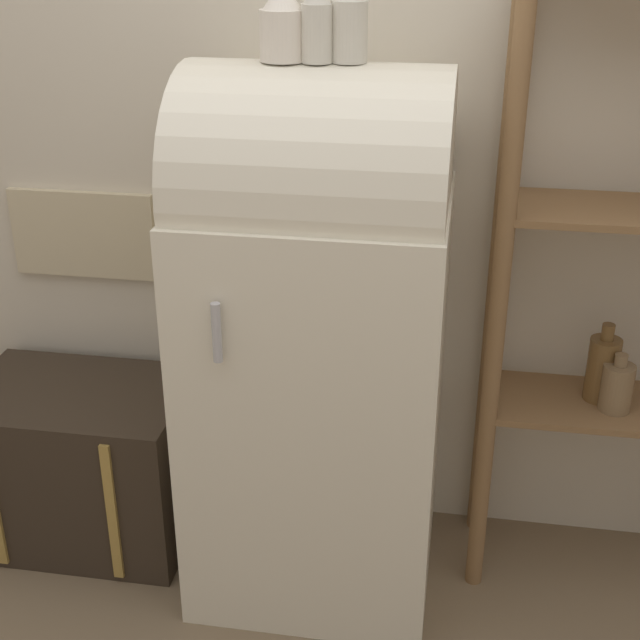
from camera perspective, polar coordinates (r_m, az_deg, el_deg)
ground_plane at (r=2.78m, az=-0.92°, el=-18.22°), size 12.00×12.00×0.00m
wall_back at (r=2.65m, az=1.08°, el=12.92°), size 7.00×0.09×2.70m
refrigerator at (r=2.50m, az=-0.12°, el=-0.92°), size 0.70×0.68×1.56m
suitcase_trunk at (r=3.03m, az=-14.87°, el=-8.76°), size 0.69×0.49×0.53m
shelf_unit at (r=2.57m, az=18.83°, el=2.64°), size 0.70×0.33×1.77m
vase_left at (r=2.28m, az=-2.41°, el=18.39°), size 0.11×0.11×0.19m
vase_center at (r=2.25m, az=-0.11°, el=18.61°), size 0.08×0.08×0.21m
vase_right at (r=2.26m, az=1.91°, el=18.74°), size 0.09×0.09×0.22m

